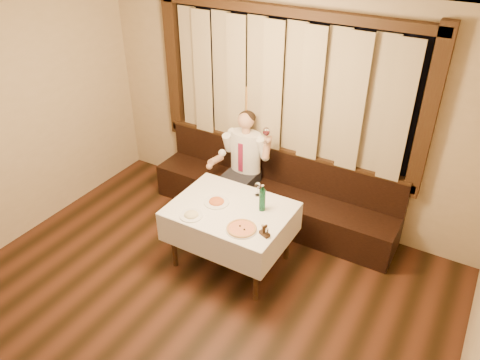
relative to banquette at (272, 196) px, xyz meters
The scene contains 10 objects.
room 2.12m from the banquette, 90.03° to the right, with size 5.01×6.01×2.81m.
banquette is the anchor object (origin of this frame).
dining_table 1.08m from the banquette, 90.00° to the right, with size 1.27×0.97×0.76m.
pizza 1.40m from the banquette, 77.33° to the right, with size 0.32×0.32×0.03m.
pasta_red 1.14m from the banquette, 100.01° to the right, with size 0.27×0.27×0.09m.
pasta_cream 1.47m from the banquette, 101.54° to the right, with size 0.25×0.25×0.08m.
green_bottle 1.10m from the banquette, 70.90° to the right, with size 0.07×0.07×0.31m.
table_wine_glass 0.89m from the banquette, 78.81° to the right, with size 0.06×0.06×0.17m.
cruet_caddy 1.44m from the banquette, 67.06° to the right, with size 0.12×0.09×0.12m.
seated_man 0.64m from the banquette, 166.89° to the right, with size 0.76×0.57×1.40m.
Camera 1 is at (2.14, -1.77, 3.66)m, focal length 35.00 mm.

